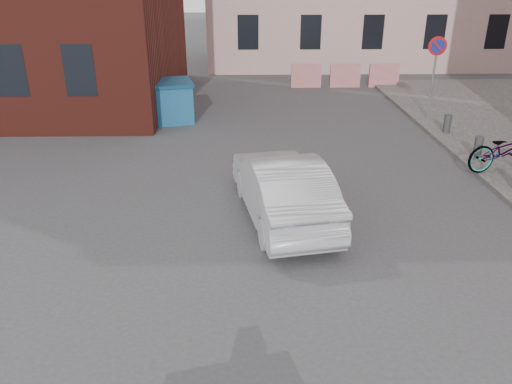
{
  "coord_description": "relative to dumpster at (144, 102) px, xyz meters",
  "views": [
    {
      "loc": [
        -0.16,
        -6.83,
        4.62
      ],
      "look_at": [
        0.01,
        1.15,
        1.1
      ],
      "focal_mm": 35.0,
      "sensor_mm": 36.0,
      "label": 1
    }
  ],
  "objects": [
    {
      "name": "ground",
      "position": [
        3.52,
        -9.58,
        -0.67
      ],
      "size": [
        120.0,
        120.0,
        0.0
      ],
      "primitive_type": "plane",
      "color": "#38383A",
      "rests_on": "ground"
    },
    {
      "name": "no_parking_sign",
      "position": [
        9.52,
        -0.09,
        1.34
      ],
      "size": [
        0.6,
        0.09,
        2.65
      ],
      "color": "gray",
      "rests_on": "sidewalk"
    },
    {
      "name": "barriers",
      "position": [
        7.72,
        5.42,
        -0.17
      ],
      "size": [
        4.7,
        0.18,
        1.0
      ],
      "color": "red",
      "rests_on": "ground"
    },
    {
      "name": "dumpster",
      "position": [
        0.0,
        0.0,
        0.0
      ],
      "size": [
        3.47,
        2.32,
        1.33
      ],
      "rotation": [
        0.0,
        0.0,
        0.23
      ],
      "color": "#21679E",
      "rests_on": "ground"
    },
    {
      "name": "silver_car",
      "position": [
        4.09,
        -7.19,
        -0.0
      ],
      "size": [
        2.12,
        4.24,
        1.34
      ],
      "primitive_type": "imported",
      "rotation": [
        0.0,
        0.0,
        3.32
      ],
      "color": "#B5B7BD",
      "rests_on": "ground"
    },
    {
      "name": "bicycle",
      "position": [
        9.72,
        -5.0,
        -0.02
      ],
      "size": [
        2.14,
        1.12,
        1.07
      ],
      "primitive_type": "imported",
      "rotation": [
        0.0,
        0.0,
        1.78
      ],
      "color": "black",
      "rests_on": "sidewalk"
    }
  ]
}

